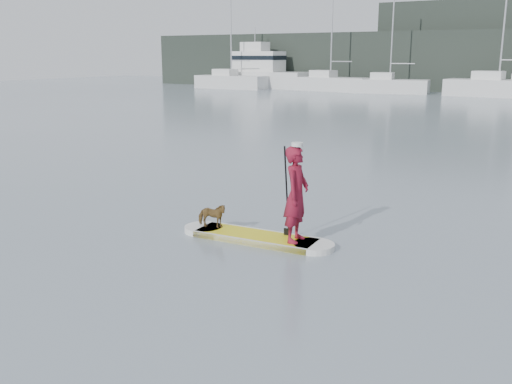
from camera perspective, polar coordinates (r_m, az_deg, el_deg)
The scene contains 12 objects.
ground at distance 10.47m, azimuth 8.45°, elevation -6.94°, with size 140.00×140.00×0.00m, color slate.
paddleboard at distance 11.52m, azimuth -0.00°, elevation -4.55°, with size 3.30×0.93×0.12m.
paddler at distance 10.89m, azimuth 4.06°, elevation -0.24°, with size 0.68×0.44×1.86m, color maroon.
white_cap at distance 10.70m, azimuth 4.15°, elevation 4.77°, with size 0.22×0.22×0.07m, color silver.
dog at distance 11.91m, azimuth -4.45°, elevation -2.36°, with size 0.28×0.62×0.52m, color brown.
paddle at distance 11.30m, azimuth 3.08°, elevation -1.04°, with size 0.10×0.30×2.00m.
sailboat_a at distance 64.05m, azimuth -2.53°, elevation 11.04°, with size 8.32×2.77×12.00m.
sailboat_b at distance 60.27m, azimuth 7.38°, elevation 10.83°, with size 8.81×3.63×12.71m.
sailboat_c at distance 57.63m, azimuth 13.15°, elevation 10.37°, with size 7.59×3.34×10.54m.
sailboat_d at distance 55.51m, azimuth 22.98°, elevation 9.73°, with size 9.18×3.50×13.23m.
motor_yacht_b at distance 65.27m, azimuth 0.68°, elevation 12.00°, with size 10.26×4.11×6.63m.
shore_building_west at distance 64.59m, azimuth 18.63°, elevation 13.64°, with size 14.00×4.00×9.00m, color black.
Camera 1 is at (3.56, -9.15, 3.64)m, focal length 40.00 mm.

